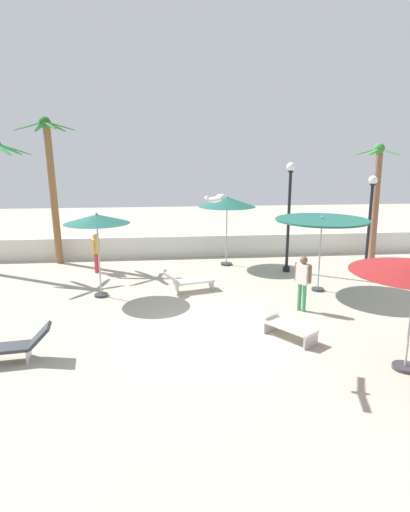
{
  "coord_description": "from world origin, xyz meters",
  "views": [
    {
      "loc": [
        -1.44,
        -10.65,
        4.72
      ],
      "look_at": [
        0.0,
        3.14,
        1.4
      ],
      "focal_mm": 30.49,
      "sensor_mm": 36.0,
      "label": 1
    }
  ],
  "objects": [
    {
      "name": "seagull_0",
      "position": [
        -0.28,
        -1.34,
        3.73
      ],
      "size": [
        0.6,
        1.31,
        0.14
      ],
      "color": "white"
    },
    {
      "name": "patio_umbrella_0",
      "position": [
        -3.47,
        3.54,
        2.59
      ],
      "size": [
        2.14,
        2.14,
        2.83
      ],
      "color": "#333338",
      "rests_on": "ground_plane"
    },
    {
      "name": "lounge_chair_0",
      "position": [
        1.7,
        -0.27,
        0.4
      ],
      "size": [
        1.53,
        1.85,
        0.83
      ],
      "color": "#B7B7BC",
      "rests_on": "ground_plane"
    },
    {
      "name": "lamp_post_1",
      "position": [
        3.62,
        5.95,
        2.55
      ],
      "size": [
        0.34,
        0.34,
        4.34
      ],
      "color": "black",
      "rests_on": "ground_plane"
    },
    {
      "name": "patio_umbrella_3",
      "position": [
        1.35,
        7.26,
        2.68
      ],
      "size": [
        2.4,
        2.4,
        2.96
      ],
      "color": "#333338",
      "rests_on": "ground_plane"
    },
    {
      "name": "lounge_chair_2",
      "position": [
        -0.56,
        3.78,
        0.4
      ],
      "size": [
        1.95,
        1.03,
        0.83
      ],
      "color": "#B7B7BC",
      "rests_on": "ground_plane"
    },
    {
      "name": "ground_plane",
      "position": [
        0.0,
        0.0,
        0.0
      ],
      "size": [
        56.0,
        56.0,
        0.0
      ],
      "primitive_type": "plane",
      "color": "#B2A893"
    },
    {
      "name": "palm_tree_0",
      "position": [
        -5.94,
        8.35,
        3.75
      ],
      "size": [
        2.6,
        2.35,
        6.14
      ],
      "color": "brown",
      "rests_on": "ground_plane"
    },
    {
      "name": "lamp_post_0",
      "position": [
        6.9,
        5.8,
        2.27
      ],
      "size": [
        0.34,
        0.34,
        3.83
      ],
      "color": "black",
      "rests_on": "ground_plane"
    },
    {
      "name": "palm_tree_1",
      "position": [
        8.1,
        7.78,
        3.12
      ],
      "size": [
        1.98,
        2.08,
        5.11
      ],
      "color": "brown",
      "rests_on": "ground_plane"
    },
    {
      "name": "guest_1",
      "position": [
        2.78,
        1.5,
        1.04
      ],
      "size": [
        0.42,
        0.43,
        1.71
      ],
      "color": "#3F8C59",
      "rests_on": "ground_plane"
    },
    {
      "name": "lounge_chair_1",
      "position": [
        -4.95,
        -1.02,
        0.39
      ],
      "size": [
        1.94,
        0.79,
        0.84
      ],
      "color": "#B7B7BC",
      "rests_on": "ground_plane"
    },
    {
      "name": "guest_0",
      "position": [
        -4.02,
        6.6,
        0.96
      ],
      "size": [
        0.3,
        0.55,
        1.6
      ],
      "color": "#D8333F",
      "rests_on": "ground_plane"
    },
    {
      "name": "patio_umbrella_4",
      "position": [
        4.0,
        3.4,
        2.42
      ],
      "size": [
        3.12,
        3.12,
        2.62
      ],
      "color": "#333338",
      "rests_on": "ground_plane"
    },
    {
      "name": "boundary_wall",
      "position": [
        0.0,
        8.98,
        0.48
      ],
      "size": [
        25.2,
        0.3,
        0.97
      ],
      "primitive_type": "cube",
      "color": "silver",
      "rests_on": "ground_plane"
    }
  ]
}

